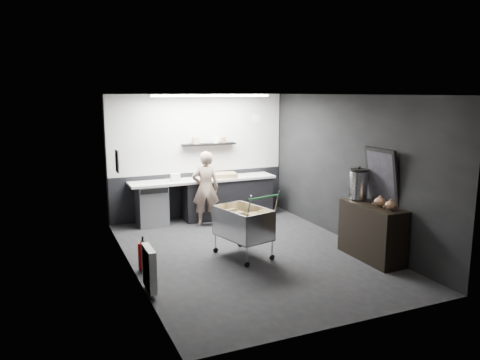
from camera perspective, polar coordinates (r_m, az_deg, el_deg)
name	(u,v)px	position (r m, az deg, el deg)	size (l,w,h in m)	color
floor	(250,253)	(8.18, 1.23, -8.92)	(5.50, 5.50, 0.00)	black
ceiling	(251,95)	(7.70, 1.31, 10.36)	(5.50, 5.50, 0.00)	silver
wall_back	(199,156)	(10.36, -5.07, 2.92)	(5.50, 5.50, 0.00)	black
wall_front	(350,216)	(5.50, 13.28, -4.28)	(5.50, 5.50, 0.00)	black
wall_left	(130,186)	(7.24, -13.28, -0.70)	(5.50, 5.50, 0.00)	black
wall_right	(349,169)	(8.84, 13.16, 1.33)	(5.50, 5.50, 0.00)	black
kitchen_wall_panel	(199,134)	(10.29, -5.08, 5.66)	(3.95, 0.02, 1.70)	beige
dado_panel	(200,194)	(10.49, -4.96, -1.70)	(3.95, 0.02, 1.00)	black
floating_shelf	(209,144)	(10.27, -3.80, 4.39)	(1.20, 0.22, 0.04)	black
wall_clock	(257,118)	(10.77, 2.06, 7.53)	(0.20, 0.20, 0.03)	white
poster	(117,161)	(8.48, -14.77, 2.24)	(0.02, 0.30, 0.40)	silver
poster_red_band	(117,157)	(8.47, -14.76, 2.71)	(0.01, 0.22, 0.10)	red
radiator	(149,268)	(6.68, -11.00, -10.53)	(0.10, 0.50, 0.60)	white
ceiling_strip	(212,96)	(9.41, -3.45, 10.22)	(2.40, 0.20, 0.04)	white
prep_counter	(210,198)	(10.25, -3.69, -2.21)	(3.20, 0.61, 0.90)	black
person	(206,188)	(9.69, -4.22, -1.04)	(0.57, 0.37, 1.56)	beige
shopping_cart	(243,225)	(7.87, 0.36, -5.55)	(0.85, 1.17, 1.14)	silver
sideboard	(372,224)	(8.08, 15.75, -5.21)	(0.53, 1.23, 1.85)	black
fire_extinguisher	(143,255)	(7.51, -11.72, -8.90)	(0.16, 0.16, 0.52)	#A90B0C
cardboard_box	(224,175)	(10.22, -1.93, 0.58)	(0.51, 0.39, 0.10)	#9E8254
pink_tub	(209,174)	(10.14, -3.80, 0.76)	(0.20, 0.20, 0.20)	white
white_container	(175,177)	(9.87, -7.88, 0.31)	(0.18, 0.14, 0.16)	white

